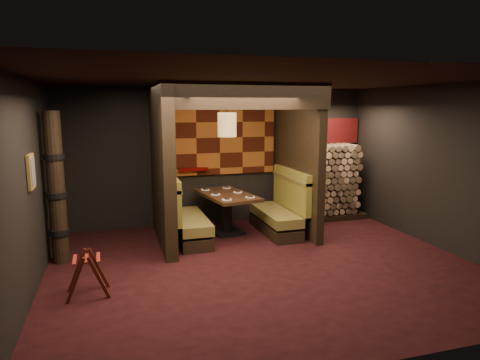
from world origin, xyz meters
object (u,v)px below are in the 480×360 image
at_px(pendant_lamp, 227,125).
at_px(totem_column, 56,189).
at_px(booth_bench_left, 185,219).
at_px(booth_bench_right, 280,212).
at_px(dining_table, 227,205).
at_px(firewood_stack, 326,182).
at_px(luggage_rack, 87,273).

bearing_deg(pendant_lamp, totem_column, -166.61).
height_order(booth_bench_left, pendant_lamp, pendant_lamp).
height_order(booth_bench_right, totem_column, totem_column).
distance_m(booth_bench_left, dining_table, 0.90).
xyz_separation_m(pendant_lamp, totem_column, (-2.95, -0.70, -0.94)).
distance_m(dining_table, pendant_lamp, 1.56).
relative_size(dining_table, firewood_stack, 0.94).
relative_size(luggage_rack, totem_column, 0.26).
bearing_deg(luggage_rack, dining_table, 41.13).
bearing_deg(booth_bench_left, totem_column, -165.25).
distance_m(dining_table, luggage_rack, 3.29).
relative_size(totem_column, firewood_stack, 1.39).
xyz_separation_m(booth_bench_left, totem_column, (-2.09, -0.55, 0.79)).
xyz_separation_m(booth_bench_right, pendant_lamp, (-1.03, 0.15, 1.73)).
height_order(pendant_lamp, totem_column, pendant_lamp).
height_order(pendant_lamp, luggage_rack, pendant_lamp).
xyz_separation_m(totem_column, firewood_stack, (5.33, 1.25, -0.37)).
relative_size(pendant_lamp, firewood_stack, 0.55).
height_order(booth_bench_right, luggage_rack, booth_bench_right).
bearing_deg(luggage_rack, totem_column, 108.59).
xyz_separation_m(booth_bench_right, luggage_rack, (-3.51, -1.96, -0.09)).
bearing_deg(booth_bench_right, pendant_lamp, 171.68).
xyz_separation_m(booth_bench_left, pendant_lamp, (0.86, 0.15, 1.73)).
bearing_deg(firewood_stack, dining_table, -168.20).
distance_m(dining_table, firewood_stack, 2.45).
distance_m(booth_bench_right, pendant_lamp, 2.02).
relative_size(dining_table, totem_column, 0.68).
xyz_separation_m(dining_table, luggage_rack, (-2.47, -2.16, -0.25)).
distance_m(totem_column, firewood_stack, 5.49).
bearing_deg(luggage_rack, booth_bench_right, 29.18).
bearing_deg(dining_table, pendant_lamp, -90.00).
height_order(dining_table, totem_column, totem_column).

